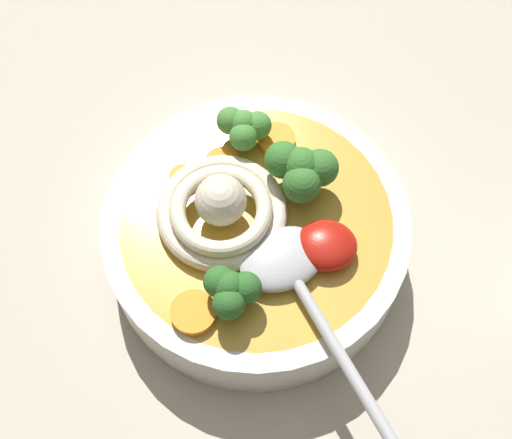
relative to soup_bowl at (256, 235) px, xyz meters
The scene contains 12 objects.
table_slab 6.17cm from the soup_bowl, 126.21° to the left, with size 139.42×139.42×4.21cm, color #BCB29E.
soup_bowl is the anchor object (origin of this frame).
noodle_pile 4.53cm from the soup_bowl, behind, with size 9.95×9.76×4.00cm.
soup_spoon 6.11cm from the soup_bowl, 62.83° to the right, with size 10.88×16.85×1.60cm.
chili_sauce_dollop 6.25cm from the soup_bowl, 28.38° to the right, with size 4.18×3.77×1.88cm, color #B2190F.
broccoli_floret_center 7.83cm from the soup_bowl, 97.18° to the left, with size 3.97×3.41×3.14cm.
broccoli_floret_beside_chili 6.33cm from the soup_bowl, 37.98° to the left, with size 5.09×4.38×4.02cm.
broccoli_floret_front 7.70cm from the soup_bowl, 106.09° to the right, with size 4.08×3.51×3.23cm.
carrot_slice_far 7.16cm from the soup_bowl, 76.34° to the left, with size 2.77×2.77×0.63cm, color orange.
carrot_slice_beside_noodles 8.48cm from the soup_bowl, 120.72° to the right, with size 2.97×2.97×0.68cm, color orange.
carrot_slice_right 6.51cm from the soup_bowl, 150.49° to the left, with size 2.05×2.05×0.60cm, color orange.
carrot_slice_rear 5.72cm from the soup_bowl, 119.93° to the left, with size 2.68×2.68×0.58cm, color orange.
Camera 1 is at (2.11, -25.04, 50.84)cm, focal length 47.60 mm.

